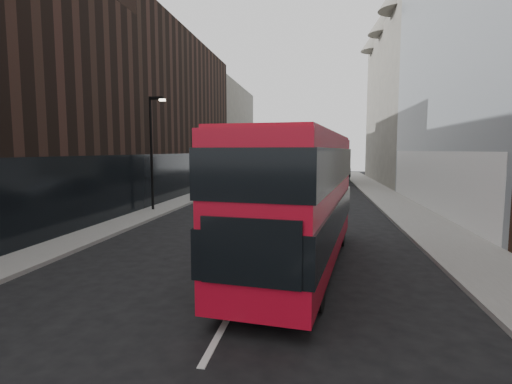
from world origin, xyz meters
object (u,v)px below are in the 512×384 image
at_px(street_lamp, 152,145).
at_px(car_b, 311,192).
at_px(car_c, 310,189).
at_px(car_a, 294,206).
at_px(red_bus, 300,194).
at_px(grey_bus, 334,169).

xyz_separation_m(street_lamp, car_b, (9.76, 5.77, -3.40)).
bearing_deg(car_c, street_lamp, -137.57).
bearing_deg(car_a, street_lamp, 165.40).
relative_size(street_lamp, red_bus, 0.63).
height_order(car_b, car_c, car_b).
bearing_deg(red_bus, car_b, 97.33).
bearing_deg(car_a, car_b, 77.87).
xyz_separation_m(car_a, car_c, (0.69, 10.26, 0.03)).
xyz_separation_m(street_lamp, red_bus, (9.65, -10.79, -1.74)).
xyz_separation_m(grey_bus, car_b, (-2.38, -18.44, -0.92)).
height_order(grey_bus, car_a, grey_bus).
relative_size(street_lamp, car_c, 1.34).
distance_m(red_bus, car_a, 9.54).
bearing_deg(car_c, red_bus, -90.03).
height_order(red_bus, car_c, red_bus).
bearing_deg(car_b, car_a, -94.62).
bearing_deg(car_c, car_a, -94.01).
relative_size(car_a, car_b, 0.91).
distance_m(street_lamp, car_a, 9.66).
xyz_separation_m(grey_bus, car_a, (-3.23, -25.65, -0.97)).
bearing_deg(car_c, grey_bus, 80.43).
xyz_separation_m(street_lamp, grey_bus, (12.14, 24.21, -2.48)).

